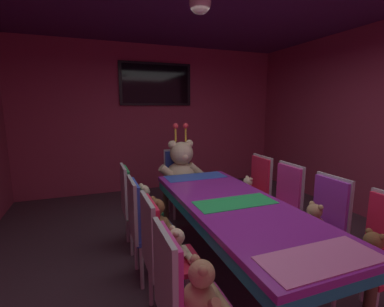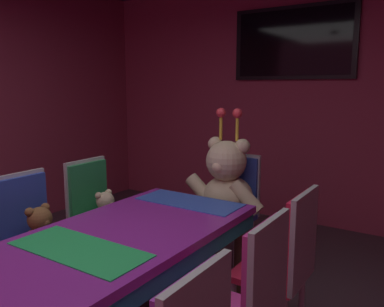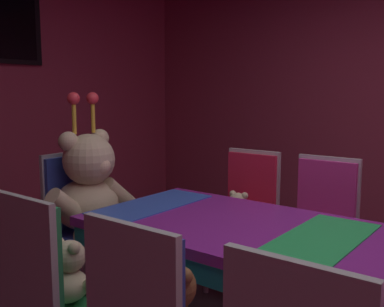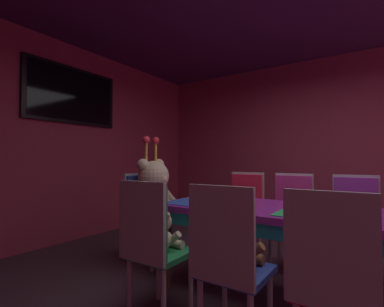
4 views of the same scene
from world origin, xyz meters
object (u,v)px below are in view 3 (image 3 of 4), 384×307
at_px(chair_left_3, 43,283).
at_px(teddy_left_3, 71,275).
at_px(throne_chair, 75,209).
at_px(king_teddy_bear, 91,189).
at_px(chair_right_3, 248,205).
at_px(chair_right_2, 322,218).
at_px(banquet_table, 320,258).
at_px(teddy_right_3, 237,213).

xyz_separation_m(chair_left_3, teddy_left_3, (0.14, 0.00, -0.01)).
relative_size(teddy_left_3, throne_chair, 0.31).
bearing_deg(king_teddy_bear, chair_left_3, -50.12).
relative_size(chair_right_3, king_teddy_bear, 1.05).
relative_size(chair_left_3, chair_right_2, 1.00).
distance_m(banquet_table, teddy_right_3, 1.10).
bearing_deg(chair_right_3, chair_left_3, -0.35).
bearing_deg(teddy_left_3, teddy_right_3, -0.43).
distance_m(teddy_left_3, throne_chair, 1.12).
bearing_deg(chair_left_3, king_teddy_bear, 39.88).
relative_size(teddy_left_3, chair_right_3, 0.31).
bearing_deg(chair_right_2, chair_right_3, -88.78).
distance_m(banquet_table, throne_chair, 1.75).
height_order(banquet_table, chair_right_2, chair_right_2).
relative_size(chair_left_3, king_teddy_bear, 1.05).
relative_size(chair_right_3, teddy_right_3, 3.59).
height_order(chair_right_3, throne_chair, same).
xyz_separation_m(chair_right_3, teddy_right_3, (-0.14, 0.00, -0.03)).
distance_m(chair_right_2, king_teddy_bear, 1.52).
height_order(throne_chair, king_teddy_bear, king_teddy_bear).
xyz_separation_m(banquet_table, chair_left_3, (-0.84, 0.87, -0.06)).
bearing_deg(chair_right_2, king_teddy_bear, -56.56).
bearing_deg(throne_chair, banquet_table, -0.00).
bearing_deg(chair_right_2, throne_chair, -59.84).
xyz_separation_m(chair_right_3, throne_chair, (-0.82, 0.89, 0.00)).
xyz_separation_m(chair_right_2, teddy_right_3, (-0.15, 0.55, -0.03)).
distance_m(chair_left_3, teddy_right_3, 1.52).
distance_m(chair_right_3, teddy_right_3, 0.14).
xyz_separation_m(banquet_table, chair_right_2, (0.83, 0.31, -0.06)).
bearing_deg(teddy_left_3, chair_left_3, -180.00).
height_order(chair_right_3, teddy_right_3, chair_right_3).
xyz_separation_m(chair_left_3, king_teddy_bear, (0.84, 0.70, 0.16)).
bearing_deg(chair_right_3, throne_chair, -47.19).
xyz_separation_m(teddy_left_3, throne_chair, (0.70, 0.88, 0.01)).
bearing_deg(teddy_left_3, throne_chair, 51.43).
height_order(banquet_table, chair_left_3, chair_left_3).
bearing_deg(chair_left_3, chair_right_3, -0.35).
bearing_deg(throne_chair, chair_left_3, -43.89).
height_order(chair_right_2, throne_chair, same).
bearing_deg(chair_right_2, banquet_table, 20.65).
relative_size(chair_left_3, teddy_left_3, 3.18).
height_order(teddy_left_3, throne_chair, throne_chair).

